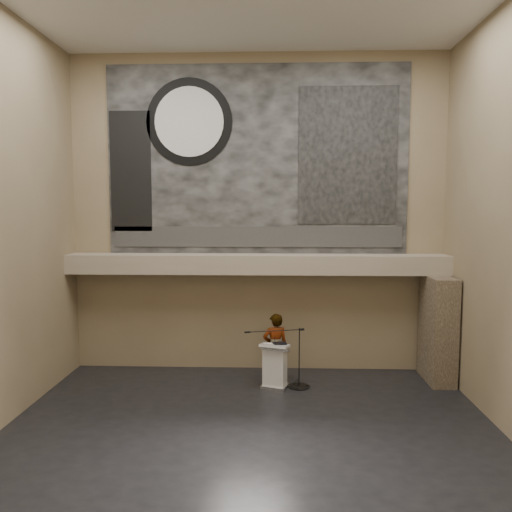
{
  "coord_description": "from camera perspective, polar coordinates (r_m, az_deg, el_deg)",
  "views": [
    {
      "loc": [
        0.45,
        -9.49,
        4.43
      ],
      "look_at": [
        0.0,
        3.2,
        3.2
      ],
      "focal_mm": 35.0,
      "sensor_mm": 36.0,
      "label": 1
    }
  ],
  "objects": [
    {
      "name": "sprinkler_right",
      "position": [
        13.24,
        8.31,
        -2.17
      ],
      "size": [
        0.04,
        0.04,
        0.06
      ],
      "primitive_type": "cylinder",
      "color": "#B2893D",
      "rests_on": "soffit"
    },
    {
      "name": "binder",
      "position": [
        12.42,
        2.73,
        -9.94
      ],
      "size": [
        0.36,
        0.32,
        0.04
      ],
      "primitive_type": "cube",
      "rotation": [
        0.0,
        0.0,
        0.35
      ],
      "color": "black",
      "rests_on": "lectern"
    },
    {
      "name": "soffit",
      "position": [
        13.18,
        0.06,
        -0.91
      ],
      "size": [
        10.0,
        0.8,
        0.5
      ],
      "primitive_type": "cube",
      "color": "gray",
      "rests_on": "wall_back"
    },
    {
      "name": "banner_brick_print",
      "position": [
        13.99,
        -14.13,
        9.34
      ],
      "size": [
        1.1,
        0.02,
        3.2
      ],
      "primitive_type": "cube",
      "color": "black",
      "rests_on": "banner"
    },
    {
      "name": "banner_text_strip",
      "position": [
        13.45,
        0.11,
        2.21
      ],
      "size": [
        7.76,
        0.02,
        0.55
      ],
      "primitive_type": "cube",
      "color": "#2A2A2A",
      "rests_on": "banner"
    },
    {
      "name": "floor",
      "position": [
        10.48,
        -0.66,
        -19.47
      ],
      "size": [
        10.0,
        10.0,
        0.0
      ],
      "primitive_type": "plane",
      "color": "black",
      "rests_on": "ground"
    },
    {
      "name": "stone_pier",
      "position": [
        13.67,
        20.06,
        -7.83
      ],
      "size": [
        0.6,
        1.4,
        2.7
      ],
      "primitive_type": "cube",
      "color": "#44382A",
      "rests_on": "floor"
    },
    {
      "name": "wall_back",
      "position": [
        13.5,
        0.12,
        4.77
      ],
      "size": [
        10.0,
        0.02,
        8.5
      ],
      "primitive_type": "cube",
      "color": "#78664C",
      "rests_on": "floor"
    },
    {
      "name": "banner_building_print",
      "position": [
        13.63,
        10.45,
        11.21
      ],
      "size": [
        2.6,
        0.02,
        3.6
      ],
      "primitive_type": "cube",
      "color": "black",
      "rests_on": "banner"
    },
    {
      "name": "papers",
      "position": [
        12.37,
        1.46,
        -10.07
      ],
      "size": [
        0.29,
        0.34,
        0.0
      ],
      "primitive_type": "cube",
      "rotation": [
        0.0,
        0.0,
        0.33
      ],
      "color": "silver",
      "rests_on": "lectern"
    },
    {
      "name": "mic_stand",
      "position": [
        12.74,
        4.7,
        -13.71
      ],
      "size": [
        1.6,
        0.59,
        1.5
      ],
      "rotation": [
        0.0,
        0.0,
        0.23
      ],
      "color": "black",
      "rests_on": "floor"
    },
    {
      "name": "sprinkler_left",
      "position": [
        13.32,
        -6.85,
        -2.1
      ],
      "size": [
        0.04,
        0.04,
        0.06
      ],
      "primitive_type": "cylinder",
      "color": "#B2893D",
      "rests_on": "soffit"
    },
    {
      "name": "banner_clock_face",
      "position": [
        13.78,
        -7.66,
        14.97
      ],
      "size": [
        1.84,
        0.02,
        1.84
      ],
      "primitive_type": "cylinder",
      "rotation": [
        1.57,
        0.0,
        0.0
      ],
      "color": "silver",
      "rests_on": "banner"
    },
    {
      "name": "speaker_person",
      "position": [
        12.94,
        2.22,
        -10.39
      ],
      "size": [
        0.71,
        0.54,
        1.76
      ],
      "primitive_type": "imported",
      "rotation": [
        0.0,
        0.0,
        3.35
      ],
      "color": "white",
      "rests_on": "floor"
    },
    {
      "name": "banner",
      "position": [
        13.53,
        0.12,
        10.92
      ],
      "size": [
        8.0,
        0.05,
        5.0
      ],
      "primitive_type": "cube",
      "color": "black",
      "rests_on": "wall_back"
    },
    {
      "name": "lectern",
      "position": [
        12.56,
        2.17,
        -12.45
      ],
      "size": [
        0.79,
        0.66,
        1.13
      ],
      "rotation": [
        0.0,
        0.0,
        -0.3
      ],
      "color": "silver",
      "rests_on": "floor"
    },
    {
      "name": "banner_clock_rim",
      "position": [
        13.8,
        -7.64,
        14.96
      ],
      "size": [
        2.3,
        0.02,
        2.3
      ],
      "primitive_type": "cylinder",
      "rotation": [
        1.57,
        0.0,
        0.0
      ],
      "color": "black",
      "rests_on": "banner"
    },
    {
      "name": "wall_front",
      "position": [
        5.51,
        -2.68,
        3.68
      ],
      "size": [
        10.0,
        0.02,
        8.5
      ],
      "primitive_type": "cube",
      "color": "#78664C",
      "rests_on": "floor"
    }
  ]
}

